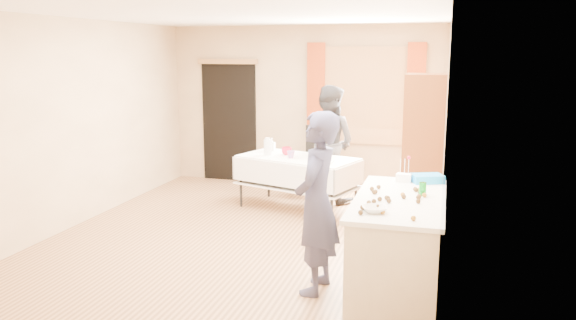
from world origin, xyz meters
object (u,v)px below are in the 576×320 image
(girl, at_px, (317,203))
(chair, at_px, (315,174))
(counter, at_px, (398,246))
(party_table, at_px, (298,178))
(woman, at_px, (329,143))
(cabinet, at_px, (423,150))

(girl, bearing_deg, chair, -163.56)
(counter, bearing_deg, party_table, 123.02)
(party_table, xyz_separation_m, woman, (0.31, 0.61, 0.41))
(chair, distance_m, girl, 3.68)
(counter, height_order, woman, woman)
(party_table, bearing_deg, cabinet, 13.45)
(chair, relative_size, woman, 0.61)
(cabinet, relative_size, girl, 1.14)
(chair, height_order, girl, girl)
(party_table, height_order, girl, girl)
(woman, bearing_deg, chair, -30.50)
(counter, xyz_separation_m, party_table, (-1.60, 2.46, -0.01))
(woman, bearing_deg, party_table, 83.87)
(chair, bearing_deg, party_table, -85.62)
(cabinet, xyz_separation_m, party_table, (-1.70, 0.13, -0.51))
(cabinet, distance_m, party_table, 1.78)
(counter, xyz_separation_m, girl, (-0.73, -0.13, 0.39))
(party_table, distance_m, chair, 0.97)
(party_table, bearing_deg, girl, -53.61)
(counter, bearing_deg, chair, 114.62)
(cabinet, bearing_deg, party_table, 175.55)
(counter, relative_size, party_table, 0.91)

